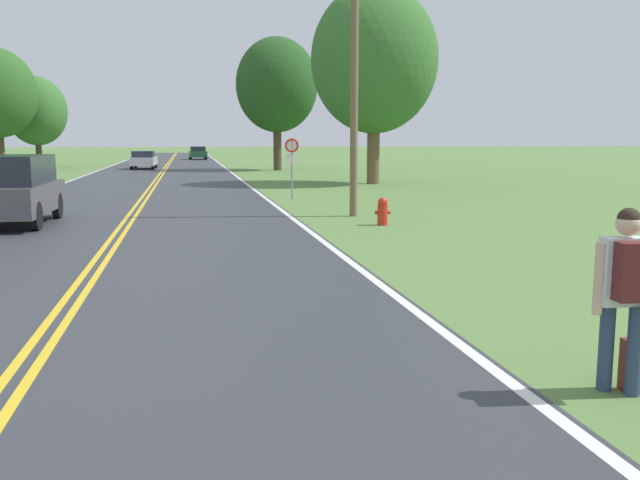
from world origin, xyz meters
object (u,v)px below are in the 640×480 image
(hitchhiker_person, at_px, (627,282))
(car_dark_green_sedan_mid_near, at_px, (198,153))
(traffic_sign, at_px, (292,153))
(tree_left_verge, at_px, (374,60))
(tree_right_cluster, at_px, (277,85))
(car_silver_sedan_approaching, at_px, (144,159))
(fire_hydrant, at_px, (383,211))
(car_dark_grey_suv_nearest, at_px, (16,189))
(tree_mid_treeline, at_px, (36,111))

(hitchhiker_person, relative_size, car_dark_green_sedan_mid_near, 0.40)
(traffic_sign, bearing_deg, car_dark_green_sedan_mid_near, 93.05)
(hitchhiker_person, height_order, tree_left_verge, tree_left_verge)
(tree_right_cluster, bearing_deg, hitchhiker_person, -93.50)
(hitchhiker_person, relative_size, tree_right_cluster, 0.18)
(tree_right_cluster, bearing_deg, car_silver_sedan_approaching, 158.14)
(tree_right_cluster, height_order, car_dark_green_sedan_mid_near, tree_right_cluster)
(hitchhiker_person, distance_m, tree_right_cluster, 47.34)
(tree_left_verge, relative_size, tree_right_cluster, 1.04)
(hitchhiker_person, xyz_separation_m, traffic_sign, (0.12, 21.60, 0.75))
(tree_right_cluster, bearing_deg, fire_hydrant, -92.52)
(car_dark_green_sedan_mid_near, bearing_deg, car_dark_grey_suv_nearest, -8.00)
(traffic_sign, bearing_deg, tree_left_verge, 55.89)
(tree_right_cluster, distance_m, car_dark_grey_suv_nearest, 34.56)
(tree_right_cluster, relative_size, car_silver_sedan_approaching, 2.10)
(fire_hydrant, relative_size, tree_right_cluster, 0.08)
(traffic_sign, xyz_separation_m, car_silver_sedan_approaching, (-7.58, 29.50, -1.09))
(tree_mid_treeline, distance_m, car_dark_grey_suv_nearest, 43.22)
(tree_right_cluster, bearing_deg, tree_left_verge, -79.88)
(fire_hydrant, relative_size, car_silver_sedan_approaching, 0.16)
(traffic_sign, height_order, tree_mid_treeline, tree_mid_treeline)
(tree_right_cluster, bearing_deg, car_dark_green_sedan_mid_near, 101.06)
(car_dark_grey_suv_nearest, bearing_deg, hitchhiker_person, -148.56)
(hitchhiker_person, xyz_separation_m, tree_left_verge, (5.88, 30.09, 5.46))
(hitchhiker_person, relative_size, car_silver_sedan_approaching, 0.38)
(fire_hydrant, bearing_deg, car_dark_green_sedan_mid_near, 93.76)
(fire_hydrant, xyz_separation_m, tree_left_verge, (4.51, 17.26, 6.16))
(hitchhiker_person, bearing_deg, tree_right_cluster, 1.93)
(fire_hydrant, bearing_deg, car_silver_sedan_approaching, 103.00)
(fire_hydrant, bearing_deg, traffic_sign, 98.13)
(fire_hydrant, bearing_deg, car_dark_grey_suv_nearest, 168.62)
(car_dark_grey_suv_nearest, bearing_deg, tree_mid_treeline, 11.26)
(tree_mid_treeline, xyz_separation_m, tree_right_cluster, (19.52, -10.28, 1.71))
(hitchhiker_person, height_order, car_silver_sedan_approaching, hitchhiker_person)
(fire_hydrant, height_order, car_dark_green_sedan_mid_near, car_dark_green_sedan_mid_near)
(tree_mid_treeline, bearing_deg, car_dark_green_sedan_mid_near, 53.20)
(tree_mid_treeline, xyz_separation_m, car_dark_green_sedan_mid_near, (13.88, 18.55, -3.98))
(fire_hydrant, height_order, traffic_sign, traffic_sign)
(hitchhiker_person, height_order, fire_hydrant, hitchhiker_person)
(tree_mid_treeline, bearing_deg, traffic_sign, -64.80)
(traffic_sign, xyz_separation_m, tree_left_verge, (5.76, 8.50, 4.71))
(tree_right_cluster, bearing_deg, traffic_sign, -96.19)
(hitchhiker_person, relative_size, tree_mid_treeline, 0.23)
(tree_left_verge, xyz_separation_m, tree_mid_treeline, (-22.53, 27.14, -1.80))
(tree_right_cluster, xyz_separation_m, car_dark_green_sedan_mid_near, (-5.64, 28.84, -5.69))
(car_silver_sedan_approaching, height_order, car_dark_green_sedan_mid_near, car_dark_green_sedan_mid_near)
(tree_left_verge, distance_m, car_dark_green_sedan_mid_near, 46.86)
(hitchhiker_person, bearing_deg, fire_hydrant, -0.67)
(tree_mid_treeline, distance_m, car_dark_green_sedan_mid_near, 23.51)
(fire_hydrant, distance_m, traffic_sign, 8.97)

